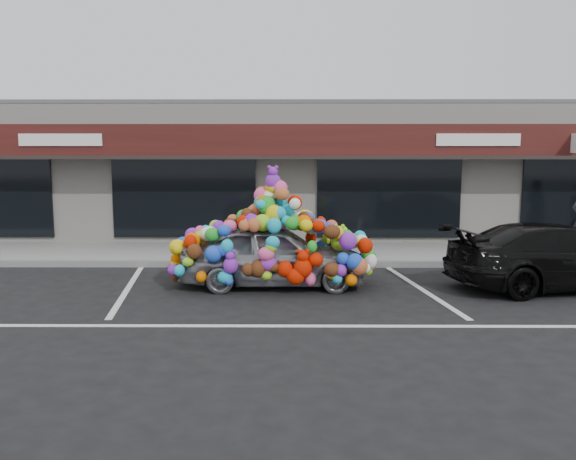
{
  "coord_description": "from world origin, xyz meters",
  "views": [
    {
      "loc": [
        0.14,
        -10.97,
        2.71
      ],
      "look_at": [
        0.07,
        1.4,
        1.06
      ],
      "focal_mm": 35.0,
      "sensor_mm": 36.0,
      "label": 1
    }
  ],
  "objects": [
    {
      "name": "shop_building",
      "position": [
        0.0,
        8.44,
        2.16
      ],
      "size": [
        24.0,
        7.2,
        4.31
      ],
      "color": "silver",
      "rests_on": "ground"
    },
    {
      "name": "toy_car",
      "position": [
        -0.23,
        0.49,
        0.82
      ],
      "size": [
        2.82,
        4.15,
        2.4
      ],
      "rotation": [
        0.0,
        0.0,
        1.58
      ],
      "color": "#9DA0A7",
      "rests_on": "ground"
    },
    {
      "name": "kerb",
      "position": [
        0.0,
        2.5,
        0.07
      ],
      "size": [
        26.0,
        0.18,
        0.16
      ],
      "primitive_type": "cube",
      "color": "slate",
      "rests_on": "ground"
    },
    {
      "name": "sidewalk",
      "position": [
        0.0,
        4.0,
        0.07
      ],
      "size": [
        26.0,
        3.0,
        0.15
      ],
      "primitive_type": "cube",
      "color": "gray",
      "rests_on": "ground"
    },
    {
      "name": "ground",
      "position": [
        0.0,
        0.0,
        0.0
      ],
      "size": [
        90.0,
        90.0,
        0.0
      ],
      "primitive_type": "plane",
      "color": "black",
      "rests_on": "ground"
    },
    {
      "name": "parking_stripe_mid",
      "position": [
        2.8,
        0.2,
        0.0
      ],
      "size": [
        0.73,
        4.37,
        0.01
      ],
      "primitive_type": "cube",
      "rotation": [
        0.0,
        0.0,
        0.14
      ],
      "color": "silver",
      "rests_on": "ground"
    },
    {
      "name": "parking_stripe_left",
      "position": [
        -3.2,
        0.2,
        0.0
      ],
      "size": [
        0.73,
        4.37,
        0.01
      ],
      "primitive_type": "cube",
      "rotation": [
        0.0,
        0.0,
        0.14
      ],
      "color": "silver",
      "rests_on": "ground"
    },
    {
      "name": "lane_line",
      "position": [
        2.0,
        -2.3,
        0.0
      ],
      "size": [
        14.0,
        0.12,
        0.01
      ],
      "primitive_type": "cube",
      "color": "silver",
      "rests_on": "ground"
    },
    {
      "name": "black_sedan",
      "position": [
        5.61,
        0.32,
        0.67
      ],
      "size": [
        2.63,
        4.85,
        1.34
      ],
      "primitive_type": "imported",
      "rotation": [
        0.0,
        0.0,
        1.74
      ],
      "color": "black",
      "rests_on": "ground"
    }
  ]
}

